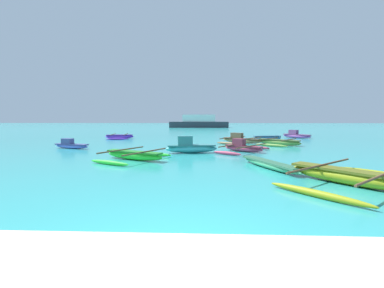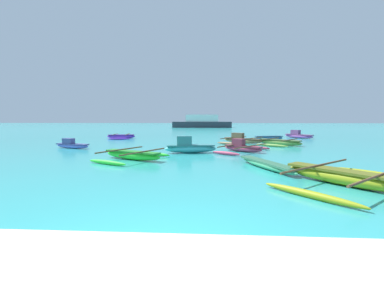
{
  "view_description": "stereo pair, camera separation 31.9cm",
  "coord_description": "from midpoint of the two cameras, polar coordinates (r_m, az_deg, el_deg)",
  "views": [
    {
      "loc": [
        0.48,
        -3.2,
        2.07
      ],
      "look_at": [
        -0.28,
        15.25,
        0.25
      ],
      "focal_mm": 24.0,
      "sensor_mm": 36.0,
      "label": 1
    },
    {
      "loc": [
        0.8,
        -3.18,
        2.07
      ],
      "look_at": [
        -0.28,
        15.25,
        0.25
      ],
      "focal_mm": 24.0,
      "sensor_mm": 36.0,
      "label": 2
    }
  ],
  "objects": [
    {
      "name": "moored_boat_6",
      "position": [
        27.98,
        -16.13,
        1.6
      ],
      "size": [
        2.94,
        3.62,
        0.47
      ],
      "rotation": [
        0.0,
        0.0,
        0.16
      ],
      "color": "#8136DE",
      "rests_on": "ground_plane"
    },
    {
      "name": "moored_boat_2",
      "position": [
        29.83,
        21.85,
        1.83
      ],
      "size": [
        2.56,
        2.84,
        0.87
      ],
      "rotation": [
        0.0,
        0.0,
        -0.86
      ],
      "color": "#A750A7",
      "rests_on": "ground_plane"
    },
    {
      "name": "moored_boat_3",
      "position": [
        19.85,
        -25.72,
        -0.2
      ],
      "size": [
        2.8,
        1.29,
        0.7
      ],
      "rotation": [
        0.0,
        0.0,
        -0.29
      ],
      "color": "#6D71E0",
      "rests_on": "ground_plane"
    },
    {
      "name": "moored_boat_0",
      "position": [
        15.59,
        -0.97,
        -0.65
      ],
      "size": [
        3.21,
        1.15,
        1.03
      ],
      "rotation": [
        0.0,
        0.0,
        0.15
      ],
      "color": "#45C2C9",
      "rests_on": "ground_plane"
    },
    {
      "name": "ground_plane",
      "position": [
        3.85,
        -8.49,
        -26.92
      ],
      "size": [
        240.0,
        240.0,
        0.0
      ],
      "color": "teal"
    },
    {
      "name": "moored_boat_8",
      "position": [
        9.44,
        30.89,
        -6.31
      ],
      "size": [
        5.21,
        5.01,
        0.53
      ],
      "rotation": [
        0.0,
        0.0,
        -0.87
      ],
      "color": "olive",
      "rests_on": "ground_plane"
    },
    {
      "name": "moored_boat_5",
      "position": [
        16.52,
        10.67,
        -0.76
      ],
      "size": [
        3.96,
        4.35,
        0.8
      ],
      "rotation": [
        0.0,
        0.0,
        -0.66
      ],
      "color": "#BF3B5C",
      "rests_on": "ground_plane"
    },
    {
      "name": "moored_boat_10",
      "position": [
        21.34,
        18.4,
        0.4
      ],
      "size": [
        3.88,
        3.94,
        0.5
      ],
      "rotation": [
        0.0,
        0.0,
        -0.69
      ],
      "color": "#729D42",
      "rests_on": "ground_plane"
    },
    {
      "name": "moored_boat_4",
      "position": [
        22.62,
        10.39,
        0.99
      ],
      "size": [
        4.5,
        4.84,
        0.84
      ],
      "rotation": [
        0.0,
        0.0,
        -0.67
      ],
      "color": "olive",
      "rests_on": "ground_plane"
    },
    {
      "name": "distant_ferry",
      "position": [
        60.88,
        1.37,
        4.84
      ],
      "size": [
        13.77,
        3.03,
        3.03
      ],
      "color": "#2D333D",
      "rests_on": "ground_plane"
    },
    {
      "name": "moored_boat_9",
      "position": [
        11.2,
        15.99,
        -4.35
      ],
      "size": [
        1.83,
        3.76,
        0.3
      ],
      "rotation": [
        0.0,
        0.0,
        -1.21
      ],
      "color": "#41A36D",
      "rests_on": "ground_plane"
    },
    {
      "name": "moored_boat_1",
      "position": [
        25.69,
        16.03,
        1.33
      ],
      "size": [
        2.96,
        1.2,
        0.44
      ],
      "rotation": [
        0.0,
        0.0,
        0.24
      ],
      "color": "teal",
      "rests_on": "ground_plane"
    },
    {
      "name": "moored_boat_7",
      "position": [
        13.34,
        -13.45,
        -2.45
      ],
      "size": [
        3.65,
        4.15,
        0.5
      ],
      "rotation": [
        0.0,
        0.0,
        -0.47
      ],
      "color": "#31D933",
      "rests_on": "ground_plane"
    }
  ]
}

